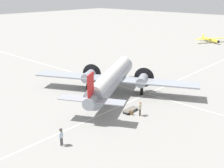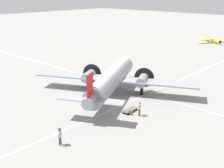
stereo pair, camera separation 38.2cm
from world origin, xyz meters
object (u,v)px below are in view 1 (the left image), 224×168
object	(u,v)px
baggage_cart	(130,110)
light_aircraft_distant	(211,40)
crew_foreground	(61,135)
airliner_main	(113,78)
suitcase_near_door	(131,113)
traffic_cone	(103,99)
passenger_boarding	(140,107)

from	to	relation	value
baggage_cart	light_aircraft_distant	xyz separation A→B (m)	(13.50, -54.58, 0.55)
crew_foreground	light_aircraft_distant	xyz separation A→B (m)	(13.54, -65.45, -0.29)
airliner_main	baggage_cart	xyz separation A→B (m)	(-5.90, 3.26, -2.26)
suitcase_near_door	traffic_cone	distance (m)	5.71
crew_foreground	suitcase_near_door	size ratio (longest dim) A/B	3.42
airliner_main	suitcase_near_door	size ratio (longest dim) A/B	44.08
passenger_boarding	baggage_cart	bearing A→B (deg)	70.05
passenger_boarding	suitcase_near_door	world-z (taller)	passenger_boarding
baggage_cart	traffic_cone	bearing A→B (deg)	85.14
airliner_main	light_aircraft_distant	world-z (taller)	airliner_main
baggage_cart	light_aircraft_distant	distance (m)	56.22
crew_foreground	passenger_boarding	bearing A→B (deg)	151.19
airliner_main	passenger_boarding	bearing A→B (deg)	-141.11
suitcase_near_door	light_aircraft_distant	bearing A→B (deg)	-75.63
passenger_boarding	suitcase_near_door	xyz separation A→B (m)	(0.96, 0.53, -0.88)
passenger_boarding	baggage_cart	distance (m)	1.81
crew_foreground	suitcase_near_door	world-z (taller)	crew_foreground
light_aircraft_distant	suitcase_near_door	bearing A→B (deg)	-47.06
suitcase_near_door	baggage_cart	size ratio (longest dim) A/B	0.22
passenger_boarding	baggage_cart	world-z (taller)	passenger_boarding
crew_foreground	suitcase_near_door	xyz separation A→B (m)	(-0.60, -10.25, -0.88)
baggage_cart	airliner_main	bearing A→B (deg)	58.33
airliner_main	passenger_boarding	distance (m)	8.33
traffic_cone	suitcase_near_door	bearing A→B (deg)	171.88
crew_foreground	suitcase_near_door	distance (m)	10.30
traffic_cone	airliner_main	bearing A→B (deg)	-73.94
crew_foreground	passenger_boarding	distance (m)	10.89
airliner_main	crew_foreground	size ratio (longest dim) A/B	12.88
airliner_main	suitcase_near_door	distance (m)	7.95
passenger_boarding	light_aircraft_distant	bearing A→B (deg)	-1.30
passenger_boarding	suitcase_near_door	bearing A→B (deg)	102.45
airliner_main	baggage_cart	world-z (taller)	airliner_main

